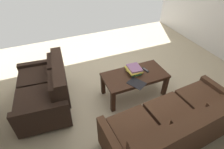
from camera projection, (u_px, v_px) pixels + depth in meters
ground_plane at (121, 88)px, 3.61m from camera, size 5.62×5.29×0.01m
sofa_main at (175, 125)px, 2.46m from camera, size 2.03×0.93×0.82m
loveseat_near at (46, 90)px, 3.06m from camera, size 0.94×1.38×0.83m
coffee_table at (135, 78)px, 3.23m from camera, size 1.15×0.57×0.47m
book_stack at (134, 70)px, 3.21m from camera, size 0.26×0.31×0.11m
tv_remote at (145, 70)px, 3.28m from camera, size 0.08×0.17×0.02m
loose_magazine at (137, 83)px, 2.99m from camera, size 0.32×0.35×0.01m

